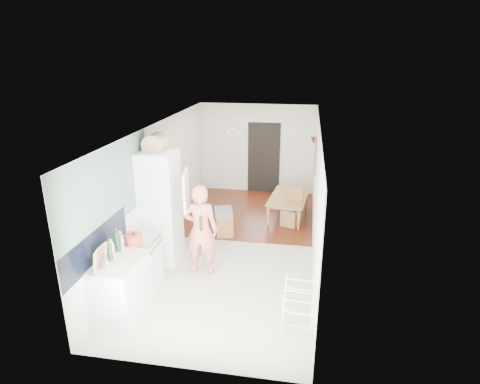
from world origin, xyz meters
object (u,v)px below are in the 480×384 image
(stool, at_px, (225,226))
(dining_chair, at_px, (291,208))
(person, at_px, (201,222))
(dining_table, at_px, (289,209))
(drying_rack, at_px, (298,310))

(stool, bearing_deg, dining_chair, 29.57)
(person, relative_size, stool, 4.27)
(dining_table, height_order, stool, stool)
(dining_chair, distance_m, drying_rack, 3.83)
(dining_table, height_order, dining_chair, dining_chair)
(stool, bearing_deg, drying_rack, -60.93)
(stool, distance_m, drying_rack, 3.47)
(dining_chair, height_order, drying_rack, dining_chair)
(person, bearing_deg, drying_rack, 139.43)
(dining_chair, bearing_deg, drying_rack, -63.78)
(person, height_order, stool, person)
(dining_table, bearing_deg, drying_rack, -169.13)
(dining_table, relative_size, drying_rack, 1.60)
(dining_table, relative_size, stool, 2.80)
(stool, height_order, drying_rack, drying_rack)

